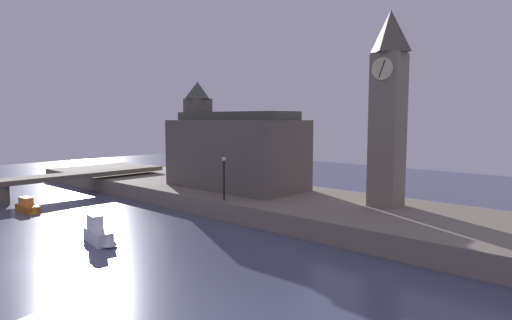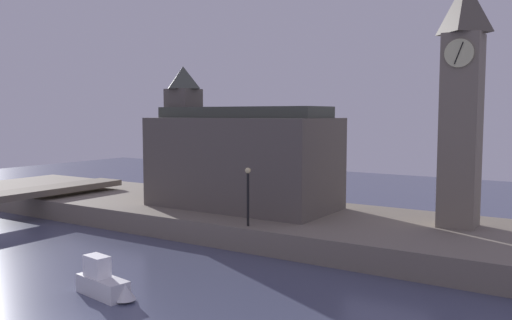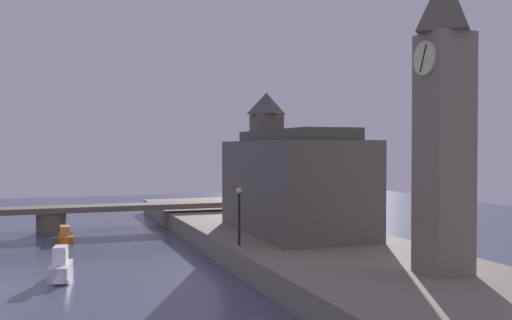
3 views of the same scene
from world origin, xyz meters
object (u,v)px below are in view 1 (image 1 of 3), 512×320
parliament_hall (233,150)px  boat_ferry_white (99,234)px  boat_patrol_orange (29,207)px  clock_tower (388,106)px  streetlamp (224,173)px

parliament_hall → boat_ferry_white: (3.67, -16.12, -4.55)m
parliament_hall → boat_patrol_orange: (-10.11, -15.55, -4.75)m
parliament_hall → boat_patrol_orange: bearing=-123.0°
parliament_hall → boat_patrol_orange: 19.14m
clock_tower → boat_patrol_orange: size_ratio=4.22×
parliament_hall → streetlamp: (4.55, -5.53, -1.40)m
streetlamp → clock_tower: bearing=32.5°
streetlamp → boat_patrol_orange: streetlamp is taller
clock_tower → boat_patrol_orange: (-25.55, -16.96, -8.77)m
clock_tower → parliament_hall: size_ratio=1.09×
clock_tower → parliament_hall: clock_tower is taller
parliament_hall → boat_ferry_white: size_ratio=3.84×
streetlamp → boat_patrol_orange: bearing=-145.6°
parliament_hall → boat_ferry_white: parliament_hall is taller
clock_tower → boat_ferry_white: 22.79m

